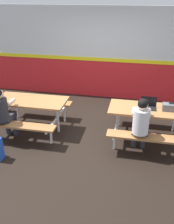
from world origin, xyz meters
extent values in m
cube|color=black|center=(0.00, 0.00, -0.01)|extent=(10.00, 10.00, 0.02)
cube|color=red|center=(0.00, 2.34, 0.55)|extent=(8.00, 0.12, 1.10)
cube|color=yellow|center=(0.00, 2.27, 1.15)|extent=(8.00, 0.03, 0.10)
cube|color=silver|center=(0.00, 2.34, 1.90)|extent=(6.72, 0.12, 1.40)
cube|color=#9E6B3D|center=(-1.28, -0.07, 0.72)|extent=(1.61, 0.76, 0.04)
cube|color=#9E6B3D|center=(-1.28, -0.70, 0.43)|extent=(1.53, 0.29, 0.04)
cube|color=#9E6B3D|center=(-1.29, 0.57, 0.43)|extent=(1.53, 0.29, 0.04)
cube|color=white|center=(-1.91, -0.07, 0.35)|extent=(0.04, 0.04, 0.70)
cube|color=white|center=(-1.91, -0.07, 0.39)|extent=(0.05, 1.55, 0.04)
cube|color=white|center=(-1.91, 0.44, 0.21)|extent=(0.04, 0.04, 0.41)
cube|color=white|center=(-0.66, -0.06, 0.35)|extent=(0.04, 0.04, 0.70)
cube|color=white|center=(-0.66, -0.06, 0.39)|extent=(0.05, 1.55, 0.04)
cube|color=white|center=(-0.66, -0.57, 0.21)|extent=(0.04, 0.04, 0.41)
cube|color=white|center=(-0.66, 0.45, 0.21)|extent=(0.04, 0.04, 0.41)
cube|color=#9E6B3D|center=(1.28, 0.01, 0.72)|extent=(1.61, 0.76, 0.04)
cube|color=#9E6B3D|center=(1.29, -0.62, 0.43)|extent=(1.53, 0.29, 0.04)
cube|color=#9E6B3D|center=(1.28, 0.65, 0.43)|extent=(1.53, 0.29, 0.04)
cube|color=white|center=(0.66, 0.01, 0.35)|extent=(0.04, 0.04, 0.70)
cube|color=white|center=(0.66, 0.01, 0.39)|extent=(0.05, 1.55, 0.04)
cube|color=white|center=(0.66, -0.50, 0.21)|extent=(0.04, 0.04, 0.41)
cube|color=white|center=(0.66, 0.52, 0.21)|extent=(0.04, 0.04, 0.41)
cube|color=white|center=(1.90, 0.52, 0.21)|extent=(0.04, 0.04, 0.41)
cylinder|color=#2D2D38|center=(-1.74, -0.38, 0.23)|extent=(0.11, 0.11, 0.45)
cylinder|color=#2D2D38|center=(-1.56, -0.38, 0.23)|extent=(0.11, 0.11, 0.45)
cube|color=#2D2D38|center=(-1.65, -0.53, 0.51)|extent=(0.30, 0.38, 0.12)
cylinder|color=#26262B|center=(-1.65, -0.71, 0.75)|extent=(0.30, 0.30, 0.48)
cylinder|color=beige|center=(-1.51, -0.50, 0.85)|extent=(0.08, 0.30, 0.08)
cylinder|color=#2D2D38|center=(1.06, -0.30, 0.23)|extent=(0.11, 0.11, 0.45)
cylinder|color=#2D2D38|center=(1.24, -0.30, 0.23)|extent=(0.11, 0.11, 0.45)
cube|color=#2D2D38|center=(1.15, -0.45, 0.51)|extent=(0.30, 0.38, 0.12)
cylinder|color=silver|center=(1.15, -0.62, 0.75)|extent=(0.30, 0.30, 0.48)
cylinder|color=beige|center=(1.01, -0.43, 0.85)|extent=(0.08, 0.30, 0.08)
cylinder|color=beige|center=(1.29, -0.42, 0.85)|extent=(0.08, 0.30, 0.08)
sphere|color=beige|center=(1.15, -0.60, 1.08)|extent=(0.20, 0.20, 0.20)
sphere|color=black|center=(1.15, -0.63, 1.11)|extent=(0.18, 0.18, 0.18)
cube|color=black|center=(1.28, 0.01, 0.75)|extent=(0.32, 0.22, 0.01)
cube|color=black|center=(1.28, 0.12, 0.86)|extent=(0.32, 0.01, 0.21)
cube|color=#595B60|center=(1.76, 0.02, 0.81)|extent=(0.40, 0.18, 0.14)
cube|color=black|center=(1.76, 0.02, 0.91)|extent=(0.16, 0.02, 0.02)
camera|label=1|loc=(1.04, -4.85, 2.91)|focal=40.31mm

